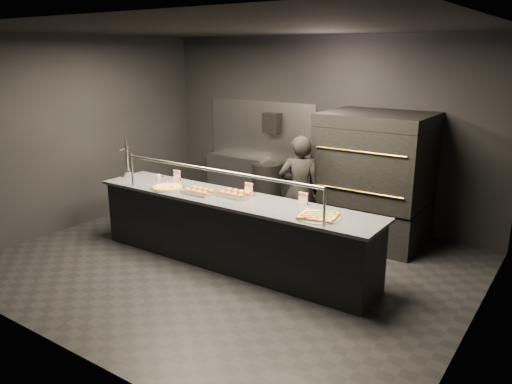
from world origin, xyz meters
TOP-DOWN VIEW (x-y plane):
  - room at (-0.02, 0.05)m, footprint 6.04×6.00m
  - service_counter at (0.00, -0.00)m, footprint 4.10×0.78m
  - pizza_oven at (1.20, 1.90)m, footprint 1.50×1.23m
  - prep_shelf at (-1.60, 2.32)m, footprint 1.20×0.35m
  - towel_dispenser at (-0.90, 2.39)m, footprint 0.30×0.20m
  - fire_extinguisher at (-0.35, 2.40)m, footprint 0.14×0.14m
  - beer_tap at (-1.95, 0.01)m, footprint 0.16×0.23m
  - round_pizza at (-0.98, -0.14)m, footprint 0.47×0.47m
  - slider_tray_a at (-0.46, -0.07)m, footprint 0.44×0.33m
  - slider_tray_b at (-0.00, 0.10)m, footprint 0.48×0.38m
  - square_pizza at (1.32, -0.08)m, footprint 0.52×0.52m
  - condiment_jar at (-1.37, 0.10)m, footprint 0.14×0.06m
  - tent_cards at (-0.06, 0.28)m, footprint 2.24×0.04m
  - trash_bin at (-0.90, 2.22)m, footprint 0.51×0.51m
  - worker at (0.37, 1.14)m, footprint 0.71×0.65m

SIDE VIEW (x-z plane):
  - trash_bin at x=-0.90m, z-range 0.00..0.85m
  - prep_shelf at x=-1.60m, z-range 0.00..0.90m
  - service_counter at x=0.00m, z-range -0.22..1.15m
  - worker at x=0.37m, z-range 0.00..1.61m
  - round_pizza at x=-0.98m, z-range 0.92..0.95m
  - square_pizza at x=1.32m, z-range 0.92..0.96m
  - slider_tray_a at x=-0.46m, z-range 0.91..0.98m
  - slider_tray_b at x=0.00m, z-range 0.91..0.98m
  - condiment_jar at x=-1.37m, z-range 0.92..1.01m
  - pizza_oven at x=1.20m, z-range 0.01..1.92m
  - tent_cards at x=-0.06m, z-range 0.92..1.07m
  - fire_extinguisher at x=-0.35m, z-range 0.81..1.31m
  - beer_tap at x=-1.95m, z-range 0.79..1.40m
  - room at x=-0.02m, z-range 0.00..3.00m
  - towel_dispenser at x=-0.90m, z-range 1.38..1.73m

